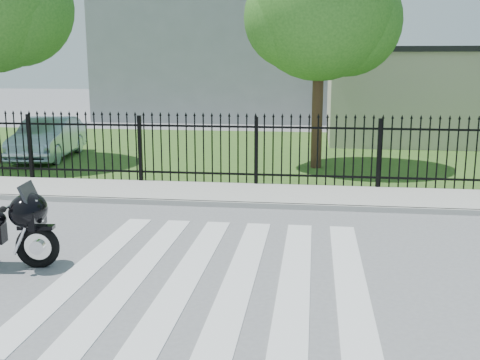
# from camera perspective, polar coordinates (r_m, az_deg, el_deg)

# --- Properties ---
(ground) EXTENTS (120.00, 120.00, 0.00)m
(ground) POSITION_cam_1_polar(r_m,az_deg,el_deg) (8.51, -2.61, -9.54)
(ground) COLOR slate
(ground) RESTS_ON ground
(crosswalk) EXTENTS (5.00, 5.50, 0.01)m
(crosswalk) POSITION_cam_1_polar(r_m,az_deg,el_deg) (8.51, -2.61, -9.50)
(crosswalk) COLOR silver
(crosswalk) RESTS_ON ground
(sidewalk) EXTENTS (40.00, 2.00, 0.12)m
(sidewalk) POSITION_cam_1_polar(r_m,az_deg,el_deg) (13.23, 1.19, -1.49)
(sidewalk) COLOR #ADAAA3
(sidewalk) RESTS_ON ground
(curb) EXTENTS (40.00, 0.12, 0.12)m
(curb) POSITION_cam_1_polar(r_m,az_deg,el_deg) (12.27, 0.67, -2.55)
(curb) COLOR #ADAAA3
(curb) RESTS_ON ground
(grass_strip) EXTENTS (40.00, 12.00, 0.02)m
(grass_strip) POSITION_cam_1_polar(r_m,az_deg,el_deg) (20.09, 3.41, 2.90)
(grass_strip) COLOR #2F571D
(grass_strip) RESTS_ON ground
(iron_fence) EXTENTS (26.00, 0.04, 1.80)m
(iron_fence) POSITION_cam_1_polar(r_m,az_deg,el_deg) (14.05, 1.66, 2.78)
(iron_fence) COLOR black
(iron_fence) RESTS_ON ground
(tree_mid) EXTENTS (4.20, 4.20, 6.78)m
(tree_mid) POSITION_cam_1_polar(r_m,az_deg,el_deg) (16.88, 8.14, 16.98)
(tree_mid) COLOR #382316
(tree_mid) RESTS_ON ground
(building_low) EXTENTS (10.00, 6.00, 3.50)m
(building_low) POSITION_cam_1_polar(r_m,az_deg,el_deg) (24.49, 20.91, 7.84)
(building_low) COLOR #B5AB97
(building_low) RESTS_ON ground
(building_low_roof) EXTENTS (10.20, 6.20, 0.20)m
(building_low_roof) POSITION_cam_1_polar(r_m,az_deg,el_deg) (24.46, 21.24, 12.16)
(building_low_roof) COLOR black
(building_low_roof) RESTS_ON building_low
(building_tall) EXTENTS (15.00, 10.00, 12.00)m
(building_tall) POSITION_cam_1_polar(r_m,az_deg,el_deg) (34.22, 0.10, 16.61)
(building_tall) COLOR #92949A
(building_tall) RESTS_ON ground
(parked_car) EXTENTS (1.92, 4.21, 1.34)m
(parked_car) POSITION_cam_1_polar(r_m,az_deg,el_deg) (19.47, -18.93, 4.02)
(parked_car) COLOR #A4C0CF
(parked_car) RESTS_ON grass_strip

